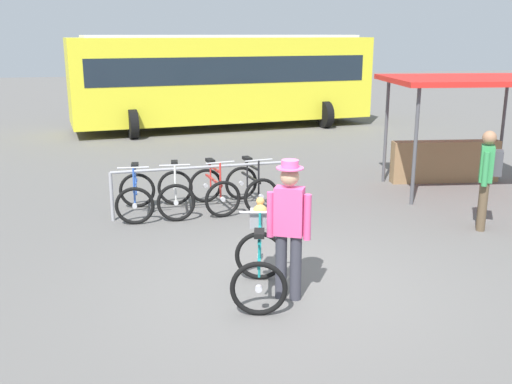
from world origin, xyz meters
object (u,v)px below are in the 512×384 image
at_px(pedestrian_with_backpack, 487,174).
at_px(racked_bike_blue, 136,196).
at_px(racked_bike_white, 176,193).
at_px(racked_bike_black, 251,187).
at_px(bus_distant, 223,76).
at_px(market_stall, 457,121).
at_px(person_with_featured_bike, 289,224).
at_px(racked_bike_red, 214,190).
at_px(featured_bicycle, 260,255).

bearing_deg(pedestrian_with_backpack, racked_bike_blue, 160.31).
bearing_deg(racked_bike_blue, pedestrian_with_backpack, -19.69).
xyz_separation_m(racked_bike_white, racked_bike_black, (1.40, 0.08, 0.00)).
relative_size(bus_distant, market_stall, 3.03).
distance_m(racked_bike_black, person_with_featured_bike, 4.02).
xyz_separation_m(racked_bike_red, pedestrian_with_backpack, (4.15, -2.07, 0.57)).
bearing_deg(market_stall, bus_distant, 110.48).
height_order(racked_bike_red, featured_bicycle, featured_bicycle).
relative_size(racked_bike_red, racked_bike_black, 1.00).
xyz_separation_m(bus_distant, market_stall, (3.37, -9.03, -0.35)).
xyz_separation_m(featured_bicycle, market_stall, (5.12, 4.25, 0.91)).
bearing_deg(featured_bicycle, racked_bike_red, 90.36).
distance_m(racked_bike_red, bus_distant, 9.88).
relative_size(racked_bike_blue, featured_bicycle, 0.92).
bearing_deg(racked_bike_blue, racked_bike_black, 3.34).
bearing_deg(market_stall, racked_bike_white, -173.83).
bearing_deg(racked_bike_white, bus_distant, 75.65).
relative_size(racked_bike_blue, racked_bike_red, 0.97).
relative_size(featured_bicycle, pedestrian_with_backpack, 0.76).
xyz_separation_m(featured_bicycle, bus_distant, (1.75, 13.29, 1.25)).
distance_m(featured_bicycle, bus_distant, 13.46).
xyz_separation_m(racked_bike_black, pedestrian_with_backpack, (3.45, -2.11, 0.57)).
distance_m(racked_bike_white, market_stall, 5.97).
bearing_deg(racked_bike_red, racked_bike_white, -176.66).
relative_size(racked_bike_blue, racked_bike_white, 1.01).
xyz_separation_m(pedestrian_with_backpack, bus_distant, (-2.38, 11.69, 0.80)).
height_order(racked_bike_white, market_stall, market_stall).
bearing_deg(pedestrian_with_backpack, bus_distant, 101.50).
xyz_separation_m(racked_bike_blue, market_stall, (6.55, 0.67, 1.03)).
height_order(racked_bike_red, person_with_featured_bike, person_with_featured_bike).
bearing_deg(featured_bicycle, racked_bike_blue, 111.65).
distance_m(racked_bike_black, pedestrian_with_backpack, 4.09).
bearing_deg(racked_bike_black, racked_bike_red, -176.66).
xyz_separation_m(racked_bike_red, bus_distant, (1.77, 9.62, 1.37)).
height_order(racked_bike_white, featured_bicycle, featured_bicycle).
xyz_separation_m(racked_bike_black, featured_bicycle, (-0.68, -3.70, 0.12)).
xyz_separation_m(racked_bike_white, person_with_featured_bike, (1.02, -3.87, 0.58)).
height_order(racked_bike_black, market_stall, market_stall).
height_order(racked_bike_black, bus_distant, bus_distant).
height_order(pedestrian_with_backpack, market_stall, market_stall).
bearing_deg(bus_distant, market_stall, -69.52).
bearing_deg(racked_bike_black, racked_bike_blue, -176.66).
xyz_separation_m(racked_bike_black, person_with_featured_bike, (-0.38, -3.96, 0.58)).
distance_m(featured_bicycle, person_with_featured_bike, 0.61).
bearing_deg(racked_bike_black, racked_bike_white, -176.66).
bearing_deg(person_with_featured_bike, bus_distant, 83.87).
xyz_separation_m(person_with_featured_bike, pedestrian_with_backpack, (3.83, 1.85, -0.01)).
distance_m(racked_bike_blue, racked_bike_red, 1.40).
distance_m(racked_bike_red, featured_bicycle, 3.66).
distance_m(racked_bike_blue, market_stall, 6.66).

